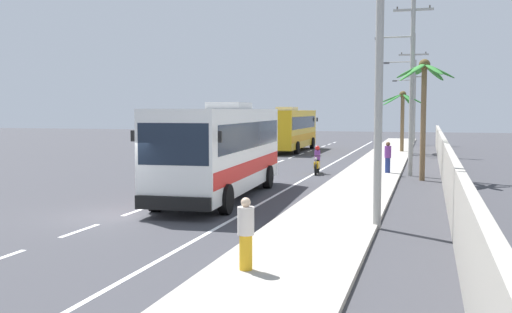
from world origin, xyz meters
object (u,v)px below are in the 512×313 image
object	(u,v)px
palm_second	(403,108)
utility_pole_far	(412,91)
coach_bus_foreground	(221,148)
motorcycle_beside_bus	(317,162)
pedestrian_midwalk	(246,232)
utility_pole_mid	(411,78)
palm_nearest	(424,89)
utility_pole_distant	(414,100)
pedestrian_near_kerb	(388,156)
utility_pole_nearest	(379,50)
coach_bus_far_lane	(290,128)

from	to	relation	value
palm_second	utility_pole_far	bearing A→B (deg)	-72.38
coach_bus_foreground	motorcycle_beside_bus	size ratio (longest dim) A/B	5.57
pedestrian_midwalk	utility_pole_mid	bearing A→B (deg)	-52.78
utility_pole_mid	utility_pole_far	world-z (taller)	utility_pole_mid
coach_bus_foreground	palm_second	distance (m)	28.24
palm_nearest	utility_pole_distant	bearing A→B (deg)	92.24
utility_pole_mid	utility_pole_far	bearing A→B (deg)	91.31
pedestrian_near_kerb	coach_bus_foreground	bearing A→B (deg)	157.61
utility_pole_distant	palm_second	xyz separation A→B (m)	(-0.55, -12.54, -0.90)
utility_pole_distant	pedestrian_midwalk	bearing A→B (deg)	-92.45
utility_pole_distant	palm_nearest	distance (m)	31.87
motorcycle_beside_bus	utility_pole_nearest	world-z (taller)	utility_pole_nearest
utility_pole_far	utility_pole_distant	bearing A→B (deg)	90.81
utility_pole_mid	utility_pole_distant	bearing A→B (deg)	91.06
pedestrian_midwalk	coach_bus_foreground	bearing A→B (deg)	-23.19
palm_second	utility_pole_nearest	bearing A→B (deg)	-88.87
utility_pole_mid	coach_bus_far_lane	bearing A→B (deg)	121.90
coach_bus_far_lane	motorcycle_beside_bus	size ratio (longest dim) A/B	5.56
coach_bus_foreground	utility_pole_mid	size ratio (longest dim) A/B	1.11
motorcycle_beside_bus	pedestrian_near_kerb	bearing A→B (deg)	5.06
coach_bus_foreground	pedestrian_midwalk	world-z (taller)	coach_bus_foreground
utility_pole_mid	palm_second	size ratio (longest dim) A/B	1.94
coach_bus_foreground	pedestrian_midwalk	distance (m)	11.59
coach_bus_foreground	palm_second	size ratio (longest dim) A/B	2.15
motorcycle_beside_bus	utility_pole_far	bearing A→B (deg)	73.27
pedestrian_near_kerb	utility_pole_nearest	distance (m)	15.52
utility_pole_nearest	palm_second	xyz separation A→B (m)	(-0.63, 32.25, -1.65)
coach_bus_far_lane	palm_second	distance (m)	9.46
utility_pole_nearest	utility_pole_distant	bearing A→B (deg)	90.11
utility_pole_mid	pedestrian_midwalk	bearing A→B (deg)	-97.41
utility_pole_nearest	coach_bus_foreground	bearing A→B (deg)	144.62
utility_pole_mid	palm_second	bearing A→B (deg)	93.63
utility_pole_far	palm_second	distance (m)	2.85
pedestrian_near_kerb	palm_second	distance (m)	17.55
motorcycle_beside_bus	pedestrian_midwalk	size ratio (longest dim) A/B	1.26
pedestrian_midwalk	palm_second	bearing A→B (deg)	-47.80
motorcycle_beside_bus	pedestrian_midwalk	xyz separation A→B (m)	(2.22, -20.56, 0.31)
coach_bus_foreground	coach_bus_far_lane	world-z (taller)	coach_bus_foreground
utility_pole_nearest	utility_pole_far	world-z (taller)	utility_pole_nearest
coach_bus_foreground	pedestrian_midwalk	xyz separation A→B (m)	(4.36, -10.69, -1.06)
motorcycle_beside_bus	palm_second	bearing A→B (deg)	77.75
coach_bus_far_lane	palm_nearest	distance (m)	21.86
motorcycle_beside_bus	utility_pole_mid	distance (m)	6.75
utility_pole_distant	pedestrian_near_kerb	bearing A→B (deg)	-91.10
pedestrian_near_kerb	pedestrian_midwalk	world-z (taller)	pedestrian_near_kerb
motorcycle_beside_bus	utility_pole_far	xyz separation A→B (m)	(4.60, 15.30, 4.37)
pedestrian_midwalk	utility_pole_distant	xyz separation A→B (m)	(2.17, 50.78, 3.60)
coach_bus_foreground	utility_pole_nearest	bearing A→B (deg)	-35.38
pedestrian_near_kerb	utility_pole_far	bearing A→B (deg)	4.89
utility_pole_far	utility_pole_distant	xyz separation A→B (m)	(-0.21, 14.93, -0.45)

